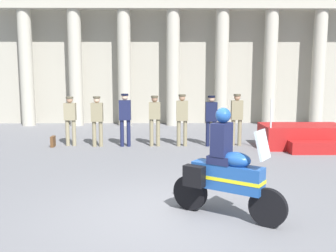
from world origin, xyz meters
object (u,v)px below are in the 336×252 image
Objects in this scene: officer_in_row_3 at (155,116)px; officer_in_row_6 at (237,115)px; officer_in_row_5 at (211,117)px; officer_in_row_2 at (125,116)px; briefcase_on_ground at (53,141)px; officer_in_row_1 at (97,117)px; officer_in_row_0 at (70,117)px; reviewing_stand at (303,137)px; officer_in_row_4 at (182,116)px; motorcycle_with_rider at (224,172)px.

officer_in_row_6 is (2.75, 0.07, 0.03)m from officer_in_row_3.
officer_in_row_2 is at bearing 0.09° from officer_in_row_5.
officer_in_row_6 is 6.19m from briefcase_on_ground.
officer_in_row_3 reaches higher than officer_in_row_1.
officer_in_row_3 is (2.83, -0.10, 0.02)m from officer_in_row_0.
reviewing_stand is 4.93m from officer_in_row_3.
reviewing_stand reaches higher than briefcase_on_ground.
officer_in_row_3 is at bearing 178.10° from officer_in_row_0.
reviewing_stand is at bearing 177.42° from officer_in_row_2.
officer_in_row_2 is at bearing 2.51° from officer_in_row_3.
officer_in_row_0 is 0.96× the size of officer_in_row_4.
reviewing_stand is at bearing 169.86° from officer_in_row_6.
officer_in_row_6 is at bearing -178.21° from officer_in_row_2.
officer_in_row_4 is at bearing -178.66° from officer_in_row_2.
officer_in_row_5 is at bearing 7.33° from officer_in_row_6.
officer_in_row_3 is 0.97× the size of officer_in_row_6.
reviewing_stand is 1.56× the size of officer_in_row_5.
officer_in_row_2 is 1.89m from officer_in_row_4.
briefcase_on_ground is at bearing 1.48° from officer_in_row_3.
officer_in_row_1 is (0.92, -0.14, 0.01)m from officer_in_row_0.
officer_in_row_4 is at bearing -179.93° from officer_in_row_3.
motorcycle_with_rider is at bearing 109.94° from officer_in_row_2.
motorcycle_with_rider is (2.30, -6.37, -0.24)m from officer_in_row_2.
officer_in_row_5 is 0.88m from officer_in_row_6.
motorcycle_with_rider reaches higher than officer_in_row_2.
briefcase_on_ground is (-0.56, -0.18, -0.80)m from officer_in_row_0.
motorcycle_with_rider reaches higher than briefcase_on_ground.
officer_in_row_0 is 4.60× the size of briefcase_on_ground.
officer_in_row_4 is at bearing 2.26° from officer_in_row_6.
reviewing_stand is 1.50× the size of officer_in_row_2.
briefcase_on_ground is at bearing 1.18° from officer_in_row_4.
officer_in_row_1 is at bearing 171.15° from officer_in_row_0.
officer_in_row_4 is (3.74, -0.10, 0.04)m from officer_in_row_0.
officer_in_row_5 is 5.32m from briefcase_on_ground.
officer_in_row_0 is 7.72m from motorcycle_with_rider.
officer_in_row_3 is 4.70× the size of briefcase_on_ground.
officer_in_row_1 is 0.99× the size of officer_in_row_3.
officer_in_row_3 is at bearing -177.49° from officer_in_row_2.
officer_in_row_3 reaches higher than reviewing_stand.
officer_in_row_2 reaches higher than officer_in_row_5.
motorcycle_with_rider reaches higher than reviewing_stand.
reviewing_stand is 1.60× the size of officer_in_row_0.
officer_in_row_0 is at bearing -1.61° from officer_in_row_5.
officer_in_row_4 reaches higher than officer_in_row_1.
officer_in_row_0 is 1.85m from officer_in_row_2.
officer_in_row_2 is 1.04× the size of officer_in_row_3.
officer_in_row_5 is at bearing 174.82° from reviewing_stand.
officer_in_row_0 is at bearing -0.20° from officer_in_row_6.
officer_in_row_2 reaches higher than officer_in_row_3.
officer_in_row_4 is (0.91, 0.00, 0.02)m from officer_in_row_3.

